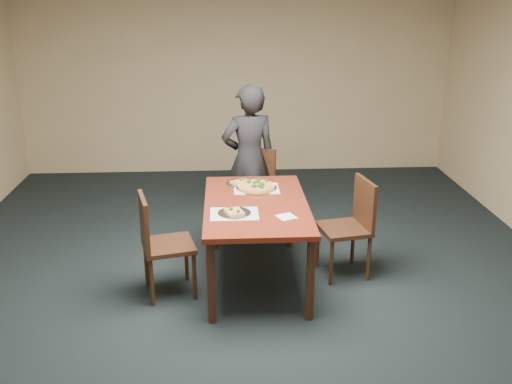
{
  "coord_description": "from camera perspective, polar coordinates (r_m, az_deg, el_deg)",
  "views": [
    {
      "loc": [
        -0.18,
        -4.03,
        2.51
      ],
      "look_at": [
        0.09,
        0.63,
        0.85
      ],
      "focal_mm": 40.0,
      "sensor_mm": 36.0,
      "label": 1
    }
  ],
  "objects": [
    {
      "name": "ground",
      "position": [
        4.75,
        -0.63,
        -12.32
      ],
      "size": [
        8.0,
        8.0,
        0.0
      ],
      "primitive_type": "plane",
      "color": "black",
      "rests_on": "ground"
    },
    {
      "name": "room_shell",
      "position": [
        4.1,
        -0.72,
        8.76
      ],
      "size": [
        8.0,
        8.0,
        8.0
      ],
      "color": "#C2AF87",
      "rests_on": "ground"
    },
    {
      "name": "dining_table",
      "position": [
        5.02,
        0.0,
        -2.07
      ],
      "size": [
        0.9,
        1.5,
        0.75
      ],
      "color": "#551A11",
      "rests_on": "ground"
    },
    {
      "name": "chair_far",
      "position": [
        6.13,
        -0.26,
        0.6
      ],
      "size": [
        0.55,
        0.55,
        0.91
      ],
      "rotation": [
        0.0,
        0.0,
        -0.4
      ],
      "color": "black",
      "rests_on": "ground"
    },
    {
      "name": "chair_left",
      "position": [
        4.9,
        -9.69,
        -4.72
      ],
      "size": [
        0.51,
        0.51,
        0.91
      ],
      "rotation": [
        0.0,
        0.0,
        1.82
      ],
      "color": "black",
      "rests_on": "ground"
    },
    {
      "name": "chair_right",
      "position": [
        5.27,
        9.6,
        -2.94
      ],
      "size": [
        0.49,
        0.49,
        0.91
      ],
      "rotation": [
        0.0,
        0.0,
        -1.38
      ],
      "color": "black",
      "rests_on": "ground"
    },
    {
      "name": "diner",
      "position": [
        6.05,
        -0.71,
        3.22
      ],
      "size": [
        0.65,
        0.5,
        1.61
      ],
      "primitive_type": "imported",
      "rotation": [
        0.0,
        0.0,
        3.35
      ],
      "color": "black",
      "rests_on": "ground"
    },
    {
      "name": "placemat_main",
      "position": [
        5.34,
        0.04,
        0.34
      ],
      "size": [
        0.42,
        0.32,
        0.0
      ],
      "primitive_type": "cube",
      "color": "white",
      "rests_on": "dining_table"
    },
    {
      "name": "placemat_near",
      "position": [
        4.74,
        -2.18,
        -2.19
      ],
      "size": [
        0.4,
        0.3,
        0.0
      ],
      "primitive_type": "cube",
      "color": "white",
      "rests_on": "dining_table"
    },
    {
      "name": "pizza_pan",
      "position": [
        5.33,
        0.05,
        0.57
      ],
      "size": [
        0.38,
        0.38,
        0.07
      ],
      "color": "silver",
      "rests_on": "dining_table"
    },
    {
      "name": "slice_plate_near",
      "position": [
        4.74,
        -2.18,
        -2.05
      ],
      "size": [
        0.28,
        0.28,
        0.06
      ],
      "color": "silver",
      "rests_on": "dining_table"
    },
    {
      "name": "slice_plate_far",
      "position": [
        5.48,
        -1.55,
        0.96
      ],
      "size": [
        0.28,
        0.28,
        0.05
      ],
      "color": "silver",
      "rests_on": "dining_table"
    },
    {
      "name": "napkin",
      "position": [
        4.68,
        3.06,
        -2.5
      ],
      "size": [
        0.18,
        0.18,
        0.01
      ],
      "primitive_type": "cube",
      "rotation": [
        0.0,
        0.0,
        0.39
      ],
      "color": "white",
      "rests_on": "dining_table"
    }
  ]
}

